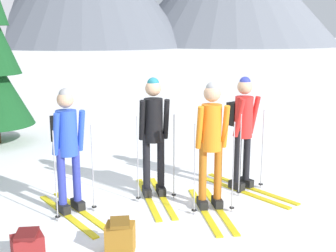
% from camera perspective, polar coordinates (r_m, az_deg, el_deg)
% --- Properties ---
extents(ground_plane, '(400.00, 400.00, 0.00)m').
position_cam_1_polar(ground_plane, '(6.45, -0.10, -9.98)').
color(ground_plane, white).
extents(skier_in_blue, '(1.13, 1.62, 1.73)m').
position_cam_1_polar(skier_in_blue, '(5.96, -13.28, -2.32)').
color(skier_in_blue, yellow).
rests_on(skier_in_blue, ground).
extents(skier_in_black, '(0.61, 1.72, 1.82)m').
position_cam_1_polar(skier_in_black, '(6.35, -1.93, -0.78)').
color(skier_in_black, yellow).
rests_on(skier_in_black, ground).
extents(skier_in_orange, '(0.61, 1.65, 1.80)m').
position_cam_1_polar(skier_in_orange, '(5.93, 5.74, -1.58)').
color(skier_in_orange, yellow).
rests_on(skier_in_orange, ground).
extents(skier_in_red, '(1.25, 1.67, 1.80)m').
position_cam_1_polar(skier_in_red, '(6.76, 9.92, -0.07)').
color(skier_in_red, yellow).
rests_on(skier_in_red, ground).
extents(backpack_on_snow_front, '(0.36, 0.29, 0.38)m').
position_cam_1_polar(backpack_on_snow_front, '(5.04, -6.38, -14.43)').
color(backpack_on_snow_front, '#99661E').
rests_on(backpack_on_snow_front, ground).
extents(backpack_on_snow_beside, '(0.39, 0.34, 0.38)m').
position_cam_1_polar(backpack_on_snow_beside, '(4.99, -18.16, -15.29)').
color(backpack_on_snow_beside, maroon).
rests_on(backpack_on_snow_beside, ground).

